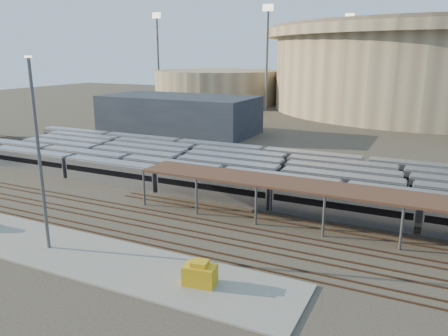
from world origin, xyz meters
TOP-DOWN VIEW (x-y plane):
  - ground at (0.00, 0.00)m, footprint 420.00×420.00m
  - apron at (-5.00, -15.00)m, footprint 50.00×9.00m
  - subway_trains at (1.44, 18.50)m, footprint 129.11×23.90m
  - inspection_shed at (22.00, 4.00)m, footprint 60.30×6.00m
  - empty_tracks at (0.00, -5.00)m, footprint 170.00×9.62m
  - stadium at (25.00, 140.00)m, footprint 124.00×124.00m
  - secondary_arena at (-60.00, 130.00)m, footprint 56.00×56.00m
  - service_building at (-35.00, 55.00)m, footprint 42.00×20.00m
  - floodlight_0 at (-30.00, 110.00)m, footprint 4.00×1.00m
  - floodlight_1 at (-85.00, 120.00)m, footprint 4.00×1.00m
  - floodlight_3 at (-10.00, 160.00)m, footprint 4.00×1.00m
  - yard_light_pole at (-8.92, -15.41)m, footprint 0.82×0.36m
  - yellow_equipment at (10.09, -15.15)m, footprint 3.25×2.30m

SIDE VIEW (x-z plane):
  - ground at x=0.00m, z-range 0.00..0.00m
  - empty_tracks at x=0.00m, z-range 0.00..0.18m
  - apron at x=-5.00m, z-range 0.00..0.20m
  - yellow_equipment at x=10.09m, z-range 0.20..2.08m
  - subway_trains at x=1.44m, z-range 0.00..3.60m
  - inspection_shed at x=22.00m, z-range 2.33..7.63m
  - service_building at x=-35.00m, z-range 0.00..10.00m
  - secondary_arena at x=-60.00m, z-range 0.00..14.00m
  - yard_light_pole at x=-8.92m, z-range 0.28..20.97m
  - stadium at x=25.00m, z-range 0.22..32.72m
  - floodlight_0 at x=-30.00m, z-range 1.45..39.85m
  - floodlight_1 at x=-85.00m, z-range 1.45..39.85m
  - floodlight_3 at x=-10.00m, z-range 1.45..39.85m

